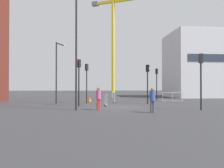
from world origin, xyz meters
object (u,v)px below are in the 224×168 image
at_px(traffic_light_verge, 148,78).
at_px(traffic_light_crosswalk, 201,72).
at_px(pedestrian_walking, 152,98).
at_px(traffic_cone_by_barrier, 90,100).
at_px(construction_crane, 114,32).
at_px(pedestrian_waiting, 98,97).
at_px(traffic_light_near, 157,79).
at_px(streetlamp_tall, 74,39).
at_px(traffic_light_island, 87,77).
at_px(streetlamp_short, 57,67).
at_px(traffic_light_far, 79,75).

bearing_deg(traffic_light_verge, traffic_light_crosswalk, -67.70).
height_order(pedestrian_walking, traffic_cone_by_barrier, pedestrian_walking).
height_order(construction_crane, pedestrian_walking, construction_crane).
bearing_deg(pedestrian_waiting, traffic_light_near, 54.43).
distance_m(streetlamp_tall, traffic_light_crosswalk, 9.67).
xyz_separation_m(construction_crane, traffic_light_island, (-6.97, -37.38, -14.37)).
xyz_separation_m(streetlamp_short, pedestrian_waiting, (4.03, -6.85, -2.77)).
bearing_deg(traffic_light_crosswalk, traffic_light_near, 88.58).
distance_m(streetlamp_short, traffic_light_island, 3.18).
bearing_deg(traffic_light_island, traffic_light_far, -100.49).
bearing_deg(traffic_light_island, traffic_light_crosswalk, -41.75).
xyz_separation_m(streetlamp_short, traffic_cone_by_barrier, (3.34, 1.84, -3.51)).
distance_m(pedestrian_walking, pedestrian_waiting, 4.08).
bearing_deg(streetlamp_tall, traffic_light_near, 48.46).
bearing_deg(construction_crane, traffic_cone_by_barrier, -100.62).
xyz_separation_m(traffic_light_crosswalk, traffic_cone_by_barrier, (-8.20, 9.56, -2.54)).
relative_size(construction_crane, pedestrian_walking, 15.68).
xyz_separation_m(traffic_light_far, traffic_light_near, (9.44, 7.55, -0.07)).
height_order(construction_crane, traffic_light_crosswalk, construction_crane).
height_order(traffic_light_near, pedestrian_walking, traffic_light_near).
xyz_separation_m(streetlamp_tall, traffic_light_near, (9.60, 10.83, -2.53)).
bearing_deg(traffic_cone_by_barrier, traffic_light_verge, -31.98).
relative_size(streetlamp_tall, traffic_light_crosswalk, 2.20).
height_order(traffic_light_island, pedestrian_waiting, traffic_light_island).
xyz_separation_m(streetlamp_tall, traffic_cone_by_barrier, (1.10, 8.61, -4.99)).
distance_m(traffic_light_verge, traffic_light_near, 6.43).
height_order(traffic_light_island, pedestrian_walking, traffic_light_island).
distance_m(construction_crane, streetlamp_short, 40.85).
height_order(streetlamp_tall, streetlamp_short, streetlamp_tall).
relative_size(pedestrian_walking, traffic_cone_by_barrier, 3.04).
xyz_separation_m(traffic_light_island, traffic_light_far, (-0.63, -3.38, 0.02)).
xyz_separation_m(traffic_light_verge, pedestrian_walking, (-1.58, -7.21, -1.67)).
bearing_deg(traffic_light_verge, traffic_light_far, -165.58).
bearing_deg(traffic_light_far, traffic_light_island, 79.51).
bearing_deg(traffic_light_island, pedestrian_walking, -63.06).
relative_size(traffic_light_crosswalk, traffic_cone_by_barrier, 7.59).
distance_m(traffic_light_crosswalk, traffic_cone_by_barrier, 12.85).
height_order(traffic_light_far, traffic_cone_by_barrier, traffic_light_far).
relative_size(traffic_light_island, traffic_cone_by_barrier, 7.50).
relative_size(streetlamp_short, traffic_light_verge, 1.61).
bearing_deg(pedestrian_walking, construction_crane, 86.94).
bearing_deg(traffic_cone_by_barrier, traffic_light_crosswalk, -49.35).
distance_m(traffic_light_verge, traffic_cone_by_barrier, 7.20).
height_order(traffic_light_near, traffic_cone_by_barrier, traffic_light_near).
bearing_deg(pedestrian_waiting, traffic_light_far, 115.84).
xyz_separation_m(traffic_light_crosswalk, traffic_light_near, (0.29, 11.78, -0.07)).
height_order(construction_crane, streetlamp_short, construction_crane).
relative_size(traffic_light_verge, traffic_light_near, 0.97).
bearing_deg(streetlamp_short, traffic_light_near, 18.96).
height_order(streetlamp_short, traffic_cone_by_barrier, streetlamp_short).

